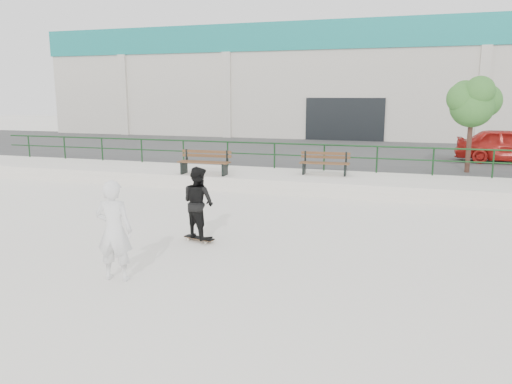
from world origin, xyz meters
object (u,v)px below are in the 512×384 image
(red_car, at_px, (509,146))
(skateboard, at_px, (199,238))
(standing_skater, at_px, (198,202))
(seated_skater, at_px, (114,231))
(bench_right, at_px, (325,163))
(tree, at_px, (473,101))
(bench_left, at_px, (205,162))

(red_car, height_order, skateboard, red_car)
(standing_skater, relative_size, seated_skater, 0.89)
(skateboard, height_order, standing_skater, standing_skater)
(bench_right, distance_m, skateboard, 7.94)
(seated_skater, bearing_deg, red_car, -127.23)
(standing_skater, bearing_deg, bench_right, -76.08)
(bench_right, distance_m, standing_skater, 7.90)
(bench_right, bearing_deg, standing_skater, -105.16)
(bench_right, relative_size, tree, 0.52)
(bench_left, distance_m, standing_skater, 6.96)
(skateboard, bearing_deg, tree, 70.34)
(seated_skater, bearing_deg, skateboard, -107.25)
(red_car, distance_m, skateboard, 15.97)
(tree, height_order, standing_skater, tree)
(tree, bearing_deg, bench_right, -156.93)
(tree, relative_size, skateboard, 4.44)
(bench_right, bearing_deg, seated_skater, -104.54)
(red_car, bearing_deg, bench_left, 124.46)
(bench_right, height_order, red_car, red_car)
(bench_left, distance_m, bench_right, 4.44)
(bench_left, distance_m, tree, 10.22)
(standing_skater, bearing_deg, red_car, -97.11)
(red_car, xyz_separation_m, seated_skater, (-9.14, -16.12, -0.29))
(bench_left, bearing_deg, standing_skater, -69.74)
(bench_left, bearing_deg, skateboard, -69.74)
(bench_right, bearing_deg, bench_left, -166.50)
(bench_left, xyz_separation_m, bench_right, (4.25, 1.28, -0.03))
(red_car, bearing_deg, standing_skater, 150.01)
(red_car, distance_m, seated_skater, 18.53)
(bench_left, xyz_separation_m, seated_skater, (2.15, -9.21, 0.01))
(standing_skater, bearing_deg, bench_left, -42.05)
(bench_left, bearing_deg, tree, 18.43)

